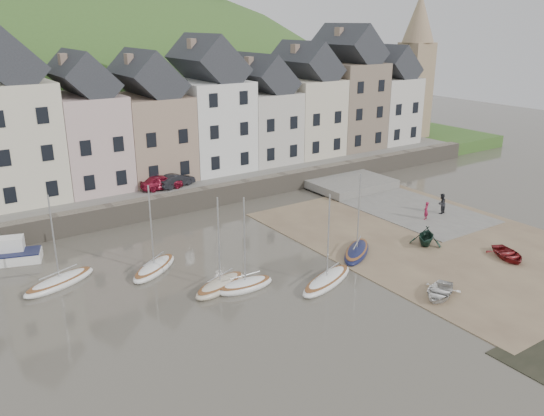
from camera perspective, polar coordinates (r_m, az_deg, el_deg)
ground at (r=37.62m, az=5.18°, el=-6.78°), size 160.00×160.00×0.00m
quay_land at (r=63.90m, az=-13.25°, el=4.31°), size 90.00×30.00×1.50m
quay_street at (r=53.44m, az=-8.78°, el=2.68°), size 70.00×7.00×0.10m
seawall at (r=50.62m, az=-7.02°, el=1.07°), size 70.00×1.20×1.80m
beach at (r=44.88m, az=16.16°, el=-3.09°), size 18.00×26.00×0.06m
slipway at (r=52.66m, az=12.38°, el=0.51°), size 8.00×18.00×0.12m
hillside at (r=94.11m, az=-21.54°, el=-3.88°), size 134.40×84.00×84.00m
townhouse_terrace at (r=56.02m, az=-9.02°, el=9.47°), size 61.05×8.00×13.93m
church_spire at (r=75.53m, az=14.62°, el=14.33°), size 4.00×4.00×18.00m
sailboat_0 at (r=38.36m, az=-21.04°, el=-7.09°), size 5.32×3.27×6.32m
sailboat_1 at (r=38.54m, az=-12.03°, el=-6.06°), size 4.65×3.93×6.32m
sailboat_2 at (r=35.56m, az=-5.35°, el=-7.91°), size 4.63×2.97×6.32m
sailboat_3 at (r=35.46m, az=-2.77°, el=-7.91°), size 3.93×1.61×6.32m
sailboat_4 at (r=36.19m, az=5.67°, el=-7.43°), size 5.62×3.32×6.32m
sailboat_5 at (r=40.77m, az=8.72°, el=-4.43°), size 4.83×4.10×6.32m
motorboat_2 at (r=43.24m, az=-26.10°, el=-4.39°), size 5.80×3.31×1.70m
rowboat_white at (r=35.85m, az=16.85°, el=-8.25°), size 3.76×3.34×0.64m
rowboat_green at (r=43.33m, az=15.61°, el=-2.77°), size 3.58×3.49×1.44m
rowboat_red at (r=42.96m, az=23.15°, el=-4.39°), size 3.38×3.81×0.65m
person_red at (r=48.61m, az=15.59°, el=-0.26°), size 0.66×0.55×1.55m
person_dark at (r=50.42m, az=17.06°, el=0.44°), size 1.01×0.87×1.81m
car_left at (r=51.22m, az=-11.31°, el=2.64°), size 3.95×1.78×1.32m
car_right at (r=51.77m, az=-9.87°, el=2.84°), size 3.84×2.10×1.20m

